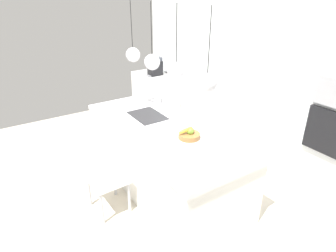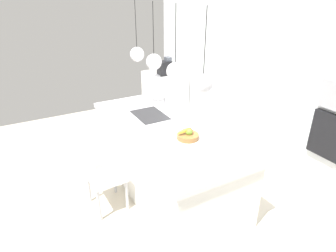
{
  "view_description": "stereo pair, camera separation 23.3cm",
  "coord_description": "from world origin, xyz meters",
  "px_view_note": "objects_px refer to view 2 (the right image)",
  "views": [
    {
      "loc": [
        2.86,
        -1.78,
        2.52
      ],
      "look_at": [
        0.1,
        0.0,
        0.96
      ],
      "focal_mm": 30.87,
      "sensor_mm": 36.0,
      "label": 1
    },
    {
      "loc": [
        2.98,
        -1.58,
        2.52
      ],
      "look_at": [
        0.1,
        0.0,
        0.96
      ],
      "focal_mm": 30.87,
      "sensor_mm": 36.0,
      "label": 2
    }
  ],
  "objects_px": {
    "coffee_machine": "(165,68)",
    "oven": "(333,138)",
    "fruit_bowl": "(188,135)",
    "chair_near": "(101,174)"
  },
  "relations": [
    {
      "from": "oven",
      "to": "chair_near",
      "type": "bearing_deg",
      "value": -116.5
    },
    {
      "from": "fruit_bowl",
      "to": "coffee_machine",
      "type": "relative_size",
      "value": 0.7
    },
    {
      "from": "coffee_machine",
      "to": "chair_near",
      "type": "xyz_separation_m",
      "value": [
        2.42,
        -2.18,
        -0.51
      ]
    },
    {
      "from": "fruit_bowl",
      "to": "oven",
      "type": "xyz_separation_m",
      "value": [
        0.85,
        1.49,
        -0.03
      ]
    },
    {
      "from": "coffee_machine",
      "to": "oven",
      "type": "distance_m",
      "value": 3.67
    },
    {
      "from": "coffee_machine",
      "to": "oven",
      "type": "bearing_deg",
      "value": 4.64
    },
    {
      "from": "fruit_bowl",
      "to": "chair_near",
      "type": "xyz_separation_m",
      "value": [
        -0.39,
        -0.99,
        -0.46
      ]
    },
    {
      "from": "fruit_bowl",
      "to": "chair_near",
      "type": "height_order",
      "value": "fruit_bowl"
    },
    {
      "from": "fruit_bowl",
      "to": "oven",
      "type": "distance_m",
      "value": 1.71
    },
    {
      "from": "coffee_machine",
      "to": "chair_near",
      "type": "bearing_deg",
      "value": -41.99
    }
  ]
}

